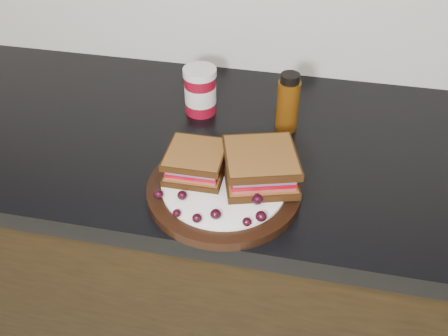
{
  "coord_description": "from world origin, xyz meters",
  "views": [
    {
      "loc": [
        0.12,
        0.87,
        1.52
      ],
      "look_at": [
        -0.02,
        1.53,
        0.96
      ],
      "focal_mm": 40.0,
      "sensor_mm": 36.0,
      "label": 1
    }
  ],
  "objects_px": {
    "plate": "(224,190)",
    "condiment_jar": "(200,91)",
    "oil_bottle": "(288,102)",
    "sandwich_left": "(196,162)"
  },
  "relations": [
    {
      "from": "sandwich_left",
      "to": "condiment_jar",
      "type": "distance_m",
      "value": 0.24
    },
    {
      "from": "oil_bottle",
      "to": "condiment_jar",
      "type": "bearing_deg",
      "value": 171.97
    },
    {
      "from": "sandwich_left",
      "to": "plate",
      "type": "bearing_deg",
      "value": -20.5
    },
    {
      "from": "plate",
      "to": "condiment_jar",
      "type": "relative_size",
      "value": 2.63
    },
    {
      "from": "sandwich_left",
      "to": "condiment_jar",
      "type": "height_order",
      "value": "condiment_jar"
    },
    {
      "from": "oil_bottle",
      "to": "sandwich_left",
      "type": "bearing_deg",
      "value": -124.31
    },
    {
      "from": "condiment_jar",
      "to": "oil_bottle",
      "type": "bearing_deg",
      "value": -8.03
    },
    {
      "from": "sandwich_left",
      "to": "condiment_jar",
      "type": "xyz_separation_m",
      "value": [
        -0.05,
        0.24,
        0.01
      ]
    },
    {
      "from": "sandwich_left",
      "to": "condiment_jar",
      "type": "relative_size",
      "value": 0.98
    },
    {
      "from": "condiment_jar",
      "to": "oil_bottle",
      "type": "height_order",
      "value": "oil_bottle"
    }
  ]
}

